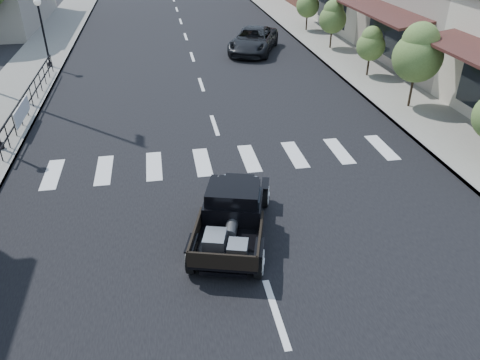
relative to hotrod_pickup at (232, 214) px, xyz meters
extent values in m
plane|color=black|center=(0.46, 0.20, -0.70)|extent=(120.00, 120.00, 0.00)
cube|color=black|center=(0.46, 15.20, -0.69)|extent=(14.00, 80.00, 0.02)
cube|color=gray|center=(-8.04, 15.20, -0.62)|extent=(3.00, 80.00, 0.15)
cube|color=#9A988C|center=(8.96, 15.20, -0.62)|extent=(3.00, 80.00, 0.15)
imported|color=black|center=(4.13, 17.65, -0.01)|extent=(4.04, 5.44, 1.37)
camera|label=1|loc=(-1.52, -9.62, 6.63)|focal=35.00mm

